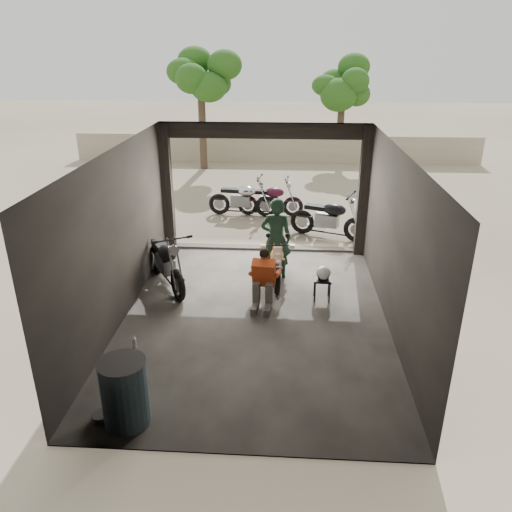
# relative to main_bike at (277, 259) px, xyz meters

# --- Properties ---
(ground) EXTENTS (80.00, 80.00, 0.00)m
(ground) POSITION_rel_main_bike_xyz_m (-0.37, -1.66, -0.54)
(ground) COLOR #7A6D56
(ground) RESTS_ON ground
(garage) EXTENTS (7.00, 7.13, 3.20)m
(garage) POSITION_rel_main_bike_xyz_m (-0.37, -1.11, 0.74)
(garage) COLOR #2D2B28
(garage) RESTS_ON ground
(boundary_wall) EXTENTS (18.00, 0.30, 1.20)m
(boundary_wall) POSITION_rel_main_bike_xyz_m (-0.37, 12.34, 0.06)
(boundary_wall) COLOR gray
(boundary_wall) RESTS_ON ground
(tree_left) EXTENTS (2.20, 2.20, 5.60)m
(tree_left) POSITION_rel_main_bike_xyz_m (-3.37, 10.84, 3.45)
(tree_left) COLOR #382B1E
(tree_left) RESTS_ON ground
(tree_right) EXTENTS (2.20, 2.20, 5.00)m
(tree_right) POSITION_rel_main_bike_xyz_m (2.43, 12.34, 3.02)
(tree_right) COLOR #382B1E
(tree_right) RESTS_ON ground
(main_bike) EXTENTS (0.74, 1.64, 1.08)m
(main_bike) POSITION_rel_main_bike_xyz_m (0.00, 0.00, 0.00)
(main_bike) COLOR beige
(main_bike) RESTS_ON ground
(left_bike) EXTENTS (1.64, 2.04, 1.29)m
(left_bike) POSITION_rel_main_bike_xyz_m (-2.37, -0.36, 0.11)
(left_bike) COLOR black
(left_bike) RESTS_ON ground
(outside_bike_a) EXTENTS (1.91, 0.95, 1.24)m
(outside_bike_a) POSITION_rel_main_bike_xyz_m (-1.16, 4.57, 0.08)
(outside_bike_a) COLOR black
(outside_bike_a) RESTS_ON ground
(outside_bike_b) EXTENTS (1.77, 0.78, 1.18)m
(outside_bike_b) POSITION_rel_main_bike_xyz_m (-0.31, 4.63, 0.05)
(outside_bike_b) COLOR #431024
(outside_bike_b) RESTS_ON ground
(outside_bike_c) EXTENTS (2.06, 1.43, 1.29)m
(outside_bike_c) POSITION_rel_main_bike_xyz_m (1.33, 2.82, 0.11)
(outside_bike_c) COLOR black
(outside_bike_c) RESTS_ON ground
(rider) EXTENTS (0.69, 0.47, 1.86)m
(rider) POSITION_rel_main_bike_xyz_m (-0.03, 0.21, 0.39)
(rider) COLOR black
(rider) RESTS_ON ground
(mechanic) EXTENTS (0.67, 0.86, 1.17)m
(mechanic) POSITION_rel_main_bike_xyz_m (-0.24, -1.25, 0.05)
(mechanic) COLOR #D14A1B
(mechanic) RESTS_ON ground
(stool) EXTENTS (0.35, 0.35, 0.49)m
(stool) POSITION_rel_main_bike_xyz_m (0.95, -0.83, -0.12)
(stool) COLOR black
(stool) RESTS_ON ground
(helmet) EXTENTS (0.32, 0.33, 0.28)m
(helmet) POSITION_rel_main_bike_xyz_m (0.96, -0.87, 0.09)
(helmet) COLOR white
(helmet) RESTS_ON stool
(oil_drum) EXTENTS (0.65, 0.65, 0.99)m
(oil_drum) POSITION_rel_main_bike_xyz_m (-1.94, -4.65, -0.04)
(oil_drum) COLOR #3F5E6A
(oil_drum) RESTS_ON ground
(sign_post) EXTENTS (0.81, 0.08, 2.44)m
(sign_post) POSITION_rel_main_bike_xyz_m (2.41, 2.63, 1.11)
(sign_post) COLOR black
(sign_post) RESTS_ON ground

